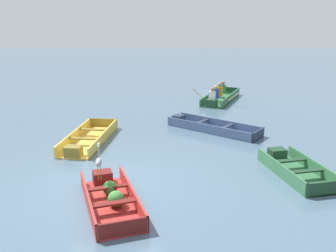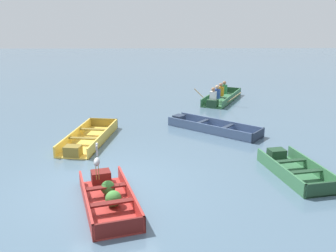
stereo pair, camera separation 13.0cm
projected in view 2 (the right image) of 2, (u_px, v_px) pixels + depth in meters
name	position (u px, v px, depth m)	size (l,w,h in m)	color
ground_plane	(107.00, 186.00, 9.18)	(80.00, 80.00, 0.00)	slate
dinghy_red_foreground	(108.00, 197.00, 8.33)	(1.73, 2.81, 0.40)	#AD2D28
skiff_slate_blue_near_moored	(211.00, 127.00, 13.63)	(3.30, 2.91, 0.33)	#475B7F
skiff_yellow_mid_moored	(88.00, 139.00, 12.28)	(1.54, 3.40, 0.35)	#E5BC47
skiff_green_outer_moored	(293.00, 169.00, 9.86)	(1.49, 2.62, 0.36)	#387047
rowboat_green_with_crew	(221.00, 97.00, 18.08)	(2.64, 3.64, 0.92)	#387047
heron_on_dinghy	(97.00, 160.00, 8.49)	(0.15, 0.45, 0.84)	olive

